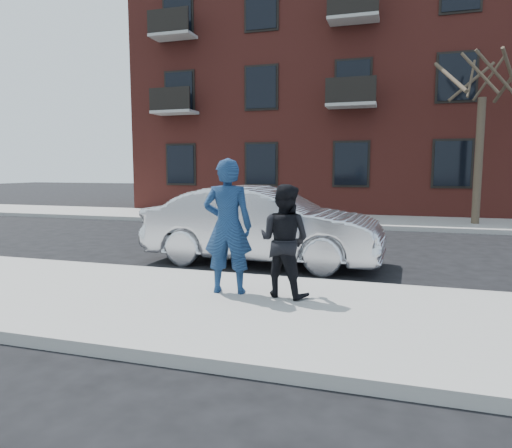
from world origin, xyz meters
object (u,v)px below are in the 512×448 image
(silver_sedan, at_px, (263,225))
(man_peacoat, at_px, (284,241))
(man_hoodie, at_px, (228,226))
(street_tree, at_px, (484,61))

(silver_sedan, xyz_separation_m, man_peacoat, (1.13, -2.78, 0.15))
(man_hoodie, xyz_separation_m, man_peacoat, (0.85, 0.07, -0.19))
(street_tree, height_order, man_hoodie, street_tree)
(man_hoodie, bearing_deg, man_peacoat, 175.12)
(silver_sedan, height_order, man_peacoat, man_peacoat)
(silver_sedan, xyz_separation_m, man_hoodie, (0.28, -2.85, 0.34))
(silver_sedan, relative_size, man_peacoat, 3.04)
(street_tree, distance_m, silver_sedan, 10.53)
(street_tree, bearing_deg, silver_sedan, -124.12)
(street_tree, relative_size, man_hoodie, 3.38)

